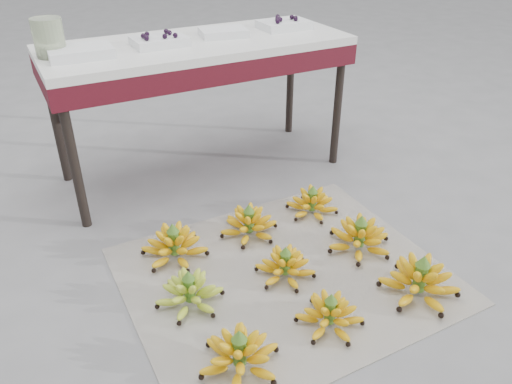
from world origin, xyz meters
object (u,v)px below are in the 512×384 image
bunch_mid_right (359,237)px  glass_jar (49,38)px  bunch_mid_center (285,266)px  tray_far_right (284,24)px  bunch_back_left (174,246)px  bunch_front_right (419,281)px  tray_right (223,32)px  bunch_mid_left (190,292)px  bunch_back_right (312,203)px  bunch_front_left (240,355)px  bunch_front_center (330,315)px  bunch_back_center (249,224)px  tray_left (159,41)px  tray_far_left (81,52)px  newspaper_mat (284,275)px  vendor_table (198,57)px

bunch_mid_right → glass_jar: size_ratio=2.19×
bunch_mid_center → tray_far_right: 1.38m
bunch_mid_right → bunch_back_left: size_ratio=1.01×
bunch_front_right → glass_jar: (-1.01, 1.38, 0.74)m
tray_right → bunch_mid_left: bearing=-121.7°
bunch_front_right → bunch_back_right: (-0.04, 0.68, -0.01)m
glass_jar → bunch_mid_right: bearing=-46.2°
tray_right → glass_jar: (-0.83, 0.01, 0.06)m
bunch_front_left → bunch_mid_right: (0.75, 0.34, 0.00)m
bunch_back_left → tray_far_right: bearing=17.3°
bunch_front_center → bunch_mid_left: size_ratio=0.83×
tray_right → tray_far_right: bearing=0.5°
bunch_back_center → tray_far_right: (0.58, 0.71, 0.69)m
bunch_back_right → tray_left: bearing=125.8°
bunch_back_center → bunch_back_right: size_ratio=1.34×
tray_right → bunch_front_center: bearing=-99.3°
bunch_front_right → bunch_back_center: bearing=114.6°
bunch_front_center → tray_far_left: (-0.50, 1.29, 0.70)m
bunch_front_left → tray_far_left: tray_far_left is taller
newspaper_mat → tray_far_left: size_ratio=4.42×
bunch_front_center → tray_left: 1.49m
bunch_back_right → tray_right: bearing=100.4°
newspaper_mat → tray_left: (-0.13, 1.00, 0.75)m
bunch_front_left → vendor_table: (0.44, 1.34, 0.58)m
bunch_front_center → tray_right: tray_right is taller
bunch_mid_right → bunch_back_left: bunch_mid_right is taller
tray_left → tray_far_left: bearing=-175.7°
tray_left → vendor_table: bearing=3.0°
newspaper_mat → bunch_front_left: 0.50m
bunch_mid_right → newspaper_mat: bearing=-159.8°
bunch_front_center → tray_right: 1.53m
bunch_mid_right → vendor_table: (-0.31, 1.01, 0.58)m
bunch_front_left → bunch_back_left: size_ratio=0.85×
tray_left → bunch_mid_center: bearing=-82.8°
tray_far_left → tray_far_right: bearing=3.3°
bunch_front_left → tray_far_left: bearing=103.3°
bunch_back_right → tray_far_left: bearing=143.1°
bunch_mid_center → tray_right: tray_right is taller
bunch_back_center → tray_left: 0.97m
bunch_mid_left → bunch_mid_center: bearing=-24.4°
bunch_mid_right → tray_far_right: bearing=98.7°
tray_far_left → bunch_front_left: bearing=-84.2°
tray_far_right → bunch_mid_center: bearing=-119.3°
bunch_front_left → bunch_front_center: 0.37m
bunch_back_center → tray_far_left: tray_far_left is taller
bunch_front_center → glass_jar: size_ratio=1.65×
tray_left → glass_jar: 0.49m
bunch_mid_center → tray_far_right: bearing=40.8°
bunch_front_center → bunch_mid_left: (-0.40, 0.34, 0.00)m
tray_far_right → tray_far_left: bearing=-176.7°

